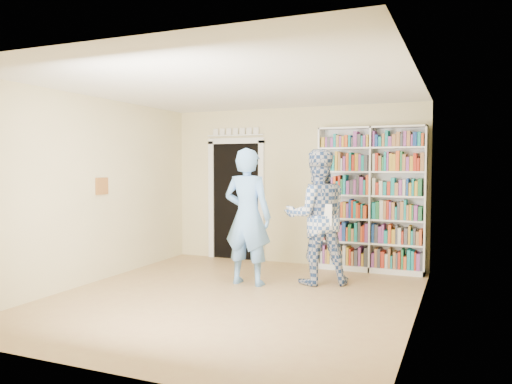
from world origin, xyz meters
TOP-DOWN VIEW (x-y plane):
  - floor at (0.00, 0.00)m, footprint 5.00×5.00m
  - ceiling at (0.00, 0.00)m, footprint 5.00×5.00m
  - wall_back at (0.00, 2.50)m, footprint 4.50×0.00m
  - wall_left at (-2.25, 0.00)m, footprint 0.00×5.00m
  - wall_right at (2.25, 0.00)m, footprint 0.00×5.00m
  - bookshelf at (1.35, 2.34)m, footprint 1.69×0.32m
  - doorway at (-1.10, 2.48)m, footprint 1.10×0.08m
  - wall_art at (-2.23, 0.20)m, footprint 0.03×0.25m
  - man_blue at (-0.12, 0.77)m, footprint 0.73×0.49m
  - man_plaid at (0.78, 1.20)m, footprint 1.17×1.08m
  - paper_sheet at (0.95, 0.97)m, footprint 0.21×0.03m

SIDE VIEW (x-z plane):
  - floor at x=0.00m, z-range 0.00..0.00m
  - man_plaid at x=0.78m, z-range 0.00..1.94m
  - man_blue at x=-0.12m, z-range 0.00..1.95m
  - paper_sheet at x=0.95m, z-range 0.87..1.17m
  - bookshelf at x=1.35m, z-range 0.01..2.33m
  - doorway at x=-1.10m, z-range -0.04..2.39m
  - wall_back at x=0.00m, z-range -0.90..3.60m
  - wall_left at x=-2.25m, z-range -1.15..3.85m
  - wall_right at x=2.25m, z-range -1.15..3.85m
  - wall_art at x=-2.23m, z-range 1.27..1.52m
  - ceiling at x=0.00m, z-range 2.70..2.70m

